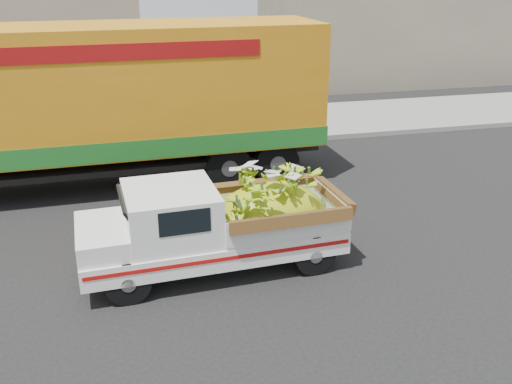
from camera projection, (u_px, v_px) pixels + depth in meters
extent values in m
plane|color=black|center=(141.00, 299.00, 9.24)|extent=(100.00, 100.00, 0.00)
cube|color=gray|center=(124.00, 151.00, 16.27)|extent=(60.00, 0.25, 0.15)
cube|color=gray|center=(121.00, 132.00, 18.16)|extent=(60.00, 4.00, 0.14)
cube|color=gray|center=(419.00, 12.00, 26.47)|extent=(14.00, 6.00, 6.00)
cylinder|color=black|center=(128.00, 282.00, 9.00)|extent=(0.74, 0.25, 0.73)
cylinder|color=black|center=(120.00, 244.00, 10.25)|extent=(0.74, 0.25, 0.73)
cylinder|color=black|center=(314.00, 254.00, 9.87)|extent=(0.74, 0.25, 0.73)
cylinder|color=black|center=(286.00, 222.00, 11.12)|extent=(0.74, 0.25, 0.73)
cube|color=silver|center=(213.00, 241.00, 9.98)|extent=(4.61, 1.88, 0.38)
cube|color=#A50F0C|center=(224.00, 259.00, 9.23)|extent=(4.43, 0.25, 0.07)
cube|color=silver|center=(81.00, 264.00, 9.41)|extent=(0.18, 1.61, 0.13)
cube|color=silver|center=(102.00, 236.00, 9.34)|extent=(0.90, 1.58, 0.35)
cube|color=silver|center=(171.00, 213.00, 9.56)|extent=(1.57, 1.65, 0.87)
cube|color=black|center=(185.00, 223.00, 8.83)|extent=(0.82, 0.05, 0.40)
cube|color=silver|center=(275.00, 210.00, 10.14)|extent=(2.30, 1.75, 0.49)
ellipsoid|color=yellow|center=(270.00, 216.00, 10.15)|extent=(2.07, 1.41, 1.23)
cylinder|color=black|center=(276.00, 162.00, 13.91)|extent=(1.11, 0.35, 1.10)
cylinder|color=black|center=(254.00, 140.00, 15.69)|extent=(1.11, 0.35, 1.10)
cylinder|color=black|center=(228.00, 167.00, 13.61)|extent=(1.11, 0.35, 1.10)
cylinder|color=black|center=(212.00, 143.00, 15.39)|extent=(1.11, 0.35, 1.10)
cube|color=black|center=(75.00, 157.00, 13.54)|extent=(12.02, 1.31, 0.36)
cube|color=#C27C13|center=(67.00, 90.00, 12.95)|extent=(11.82, 2.80, 2.84)
cube|color=#1C6320|center=(73.00, 140.00, 13.38)|extent=(11.88, 2.82, 0.45)
cube|color=maroon|center=(59.00, 55.00, 11.46)|extent=(8.40, 0.24, 0.35)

